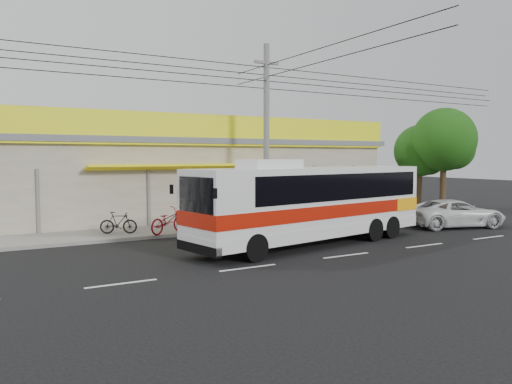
% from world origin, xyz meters
% --- Properties ---
extents(ground, '(120.00, 120.00, 0.00)m').
position_xyz_m(ground, '(0.00, 0.00, 0.00)').
color(ground, black).
rests_on(ground, ground).
extents(sidewalk, '(30.00, 3.20, 0.15)m').
position_xyz_m(sidewalk, '(0.00, 6.00, 0.07)').
color(sidewalk, gray).
rests_on(sidewalk, ground).
extents(lane_markings, '(50.00, 0.12, 0.01)m').
position_xyz_m(lane_markings, '(0.00, -2.50, 0.00)').
color(lane_markings, silver).
rests_on(lane_markings, ground).
extents(storefront_building, '(22.60, 9.20, 5.70)m').
position_xyz_m(storefront_building, '(-0.01, 11.54, 2.30)').
color(storefront_building, gray).
rests_on(storefront_building, ground).
extents(coach_bus, '(11.36, 4.30, 3.42)m').
position_xyz_m(coach_bus, '(0.45, -0.08, 1.83)').
color(coach_bus, silver).
rests_on(coach_bus, ground).
extents(motorbike_red, '(2.26, 1.70, 1.14)m').
position_xyz_m(motorbike_red, '(-4.04, 4.70, 0.72)').
color(motorbike_red, maroon).
rests_on(motorbike_red, sidewalk).
extents(motorbike_dark, '(1.65, 1.09, 0.97)m').
position_xyz_m(motorbike_dark, '(-5.97, 5.67, 0.63)').
color(motorbike_dark, black).
rests_on(motorbike_dark, sidewalk).
extents(white_car, '(5.41, 3.58, 1.38)m').
position_xyz_m(white_car, '(9.45, 0.42, 0.69)').
color(white_car, silver).
rests_on(white_car, ground).
extents(utility_pole, '(34.00, 14.00, 8.99)m').
position_xyz_m(utility_pole, '(1.16, 4.95, 7.41)').
color(utility_pole, slate).
rests_on(utility_pole, ground).
extents(tree_near, '(3.40, 3.40, 5.64)m').
position_xyz_m(tree_near, '(14.33, 6.95, 3.81)').
color(tree_near, '#312213').
rests_on(tree_near, ground).
extents(tree_far, '(3.98, 3.98, 6.60)m').
position_xyz_m(tree_far, '(14.61, 5.29, 4.47)').
color(tree_far, '#312213').
rests_on(tree_far, ground).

